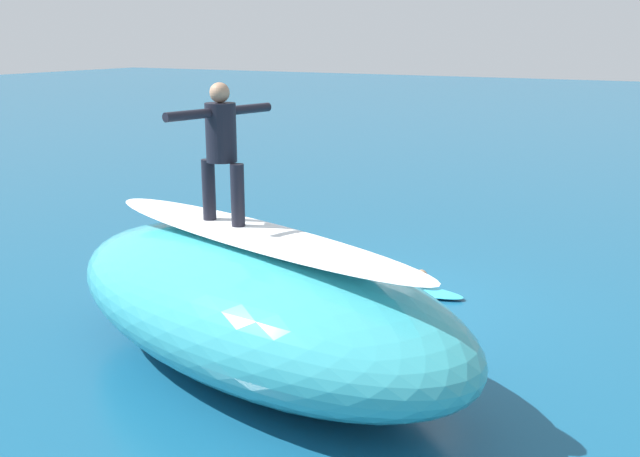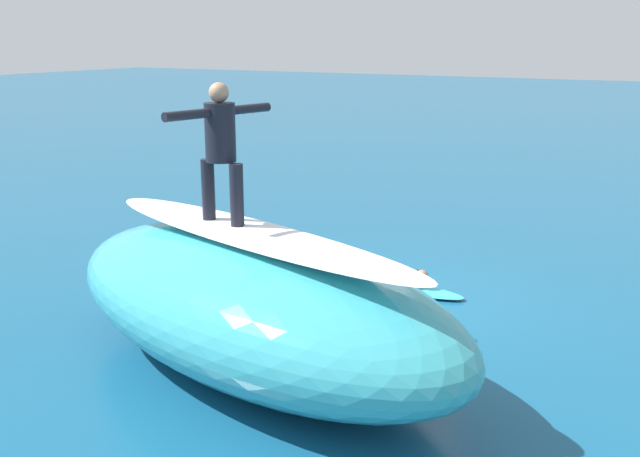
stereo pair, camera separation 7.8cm
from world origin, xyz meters
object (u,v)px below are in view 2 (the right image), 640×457
at_px(surfboard_riding, 223,226).
at_px(surfer_paddling, 386,274).
at_px(surfboard_paddling, 393,286).
at_px(surfer_riding, 221,143).

bearing_deg(surfboard_riding, surfer_paddling, -89.31).
relative_size(surfboard_riding, surfboard_paddling, 0.86).
distance_m(surfboard_riding, surfboard_paddling, 3.82).
bearing_deg(surfer_paddling, surfboard_riding, -99.54).
relative_size(surfboard_riding, surfer_riding, 1.22).
distance_m(surfboard_paddling, surfer_paddling, 0.21).
xyz_separation_m(surfboard_riding, surfer_paddling, (-0.64, -3.37, -1.46)).
height_order(surfer_riding, surfboard_paddling, surfer_riding).
height_order(surfboard_paddling, surfer_paddling, surfer_paddling).
bearing_deg(surfboard_riding, surfboard_paddling, -91.35).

